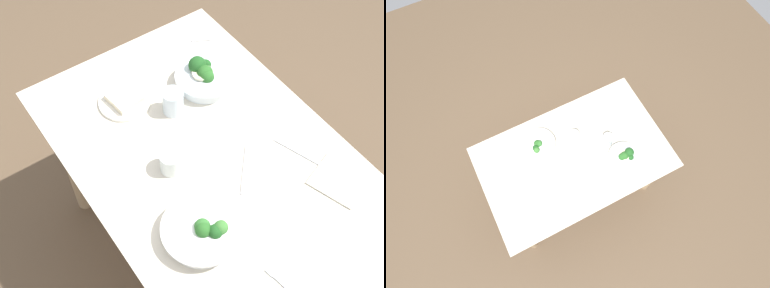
# 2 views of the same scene
# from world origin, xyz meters

# --- Properties ---
(ground_plane) EXTENTS (6.00, 6.00, 0.00)m
(ground_plane) POSITION_xyz_m (0.00, 0.00, 0.00)
(ground_plane) COLOR brown
(dining_table) EXTENTS (1.35, 0.84, 0.76)m
(dining_table) POSITION_xyz_m (0.00, 0.00, 0.63)
(dining_table) COLOR beige
(dining_table) RESTS_ON ground_plane
(broccoli_bowl_far) EXTENTS (0.24, 0.24, 0.08)m
(broccoli_bowl_far) POSITION_xyz_m (-0.19, 0.19, 0.79)
(broccoli_bowl_far) COLOR white
(broccoli_bowl_far) RESTS_ON dining_table
(broccoli_bowl_near) EXTENTS (0.22, 0.22, 0.10)m
(broccoli_bowl_near) POSITION_xyz_m (0.32, -0.18, 0.80)
(broccoli_bowl_near) COLOR white
(broccoli_bowl_near) RESTS_ON dining_table
(bread_side_plate) EXTENTS (0.19, 0.19, 0.04)m
(bread_side_plate) POSITION_xyz_m (0.40, 0.11, 0.77)
(bread_side_plate) COLOR silver
(bread_side_plate) RESTS_ON dining_table
(water_glass_center) EXTENTS (0.08, 0.08, 0.08)m
(water_glass_center) POSITION_xyz_m (0.07, 0.13, 0.80)
(water_glass_center) COLOR silver
(water_glass_center) RESTS_ON dining_table
(water_glass_side) EXTENTS (0.08, 0.08, 0.09)m
(water_glass_side) POSITION_xyz_m (0.27, -0.01, 0.81)
(water_glass_side) COLOR silver
(water_glass_side) RESTS_ON dining_table
(fork_by_far_bowl) EXTENTS (0.05, 0.09, 0.00)m
(fork_by_far_bowl) POSITION_xyz_m (0.51, -0.32, 0.76)
(fork_by_far_bowl) COLOR #B7B7BC
(fork_by_far_bowl) RESTS_ON dining_table
(fork_by_near_bowl) EXTENTS (0.10, 0.02, 0.00)m
(fork_by_near_bowl) POSITION_xyz_m (-0.42, 0.10, 0.76)
(fork_by_near_bowl) COLOR #B7B7BC
(fork_by_near_bowl) RESTS_ON dining_table
(table_knife_left) EXTENTS (0.15, 0.14, 0.00)m
(table_knife_left) POSITION_xyz_m (-0.07, -0.06, 0.76)
(table_knife_left) COLOR #B7B7BC
(table_knife_left) RESTS_ON dining_table
(table_knife_right) EXTENTS (0.18, 0.07, 0.00)m
(table_knife_right) POSITION_xyz_m (-0.12, -0.25, 0.76)
(table_knife_right) COLOR #B7B7BC
(table_knife_right) RESTS_ON dining_table
(napkin_folded_upper) EXTENTS (0.20, 0.19, 0.01)m
(napkin_folded_upper) POSITION_xyz_m (-0.28, -0.28, 0.76)
(napkin_folded_upper) COLOR #B1A997
(napkin_folded_upper) RESTS_ON dining_table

